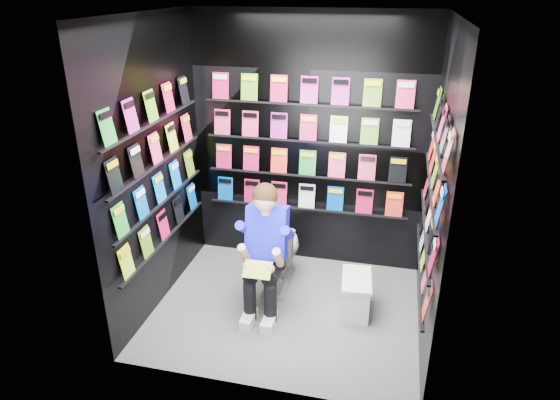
# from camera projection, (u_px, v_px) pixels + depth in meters

# --- Properties ---
(floor) EXTENTS (2.40, 2.40, 0.00)m
(floor) POSITION_uv_depth(u_px,v_px,m) (286.00, 309.00, 4.67)
(floor) COLOR slate
(floor) RESTS_ON ground
(ceiling) EXTENTS (2.40, 2.40, 0.00)m
(ceiling) POSITION_uv_depth(u_px,v_px,m) (288.00, 14.00, 3.62)
(ceiling) COLOR white
(ceiling) RESTS_ON floor
(wall_back) EXTENTS (2.40, 0.04, 2.60)m
(wall_back) POSITION_uv_depth(u_px,v_px,m) (309.00, 145.00, 5.03)
(wall_back) COLOR black
(wall_back) RESTS_ON floor
(wall_front) EXTENTS (2.40, 0.04, 2.60)m
(wall_front) POSITION_uv_depth(u_px,v_px,m) (253.00, 235.00, 3.25)
(wall_front) COLOR black
(wall_front) RESTS_ON floor
(wall_left) EXTENTS (0.04, 2.00, 2.60)m
(wall_left) POSITION_uv_depth(u_px,v_px,m) (154.00, 169.00, 4.40)
(wall_left) COLOR black
(wall_left) RESTS_ON floor
(wall_right) EXTENTS (0.04, 2.00, 2.60)m
(wall_right) POSITION_uv_depth(u_px,v_px,m) (437.00, 193.00, 3.89)
(wall_right) COLOR black
(wall_right) RESTS_ON floor
(comics_back) EXTENTS (2.10, 0.06, 1.37)m
(comics_back) POSITION_uv_depth(u_px,v_px,m) (308.00, 145.00, 5.00)
(comics_back) COLOR #EA2A56
(comics_back) RESTS_ON wall_back
(comics_left) EXTENTS (0.06, 1.70, 1.37)m
(comics_left) POSITION_uv_depth(u_px,v_px,m) (157.00, 168.00, 4.39)
(comics_left) COLOR #EA2A56
(comics_left) RESTS_ON wall_left
(comics_right) EXTENTS (0.06, 1.70, 1.37)m
(comics_right) POSITION_uv_depth(u_px,v_px,m) (433.00, 192.00, 3.89)
(comics_right) COLOR #EA2A56
(comics_right) RESTS_ON wall_right
(toilet) EXTENTS (0.44, 0.76, 0.73)m
(toilet) POSITION_uv_depth(u_px,v_px,m) (278.00, 250.00, 4.95)
(toilet) COLOR white
(toilet) RESTS_ON floor
(longbox) EXTENTS (0.28, 0.46, 0.33)m
(longbox) POSITION_uv_depth(u_px,v_px,m) (356.00, 296.00, 4.58)
(longbox) COLOR silver
(longbox) RESTS_ON floor
(longbox_lid) EXTENTS (0.30, 0.48, 0.03)m
(longbox_lid) POSITION_uv_depth(u_px,v_px,m) (357.00, 279.00, 4.51)
(longbox_lid) COLOR silver
(longbox_lid) RESTS_ON longbox
(reader) EXTENTS (0.51, 0.73, 1.33)m
(reader) POSITION_uv_depth(u_px,v_px,m) (268.00, 233.00, 4.46)
(reader) COLOR #0C0DE6
(reader) RESTS_ON toilet
(held_comic) EXTENTS (0.25, 0.15, 0.10)m
(held_comic) POSITION_uv_depth(u_px,v_px,m) (257.00, 270.00, 4.22)
(held_comic) COLOR #1A9414
(held_comic) RESTS_ON reader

